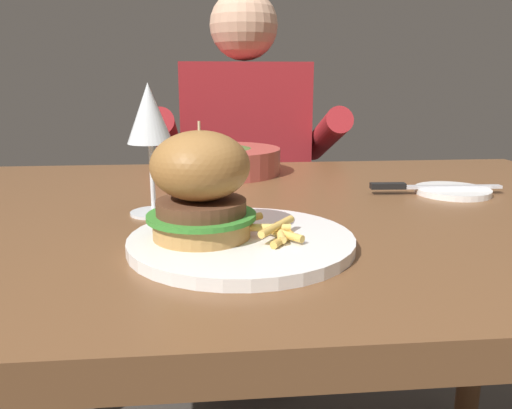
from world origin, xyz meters
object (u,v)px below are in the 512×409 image
object	(u,v)px
burger_sandwich	(201,185)
bread_plate	(452,191)
table_knife	(424,186)
soup_bowl	(225,160)
main_plate	(242,241)
diner_person	(245,206)
wine_glass	(149,119)

from	to	relation	value
burger_sandwich	bread_plate	bearing A→B (deg)	29.98
table_knife	soup_bowl	world-z (taller)	soup_bowl
bread_plate	burger_sandwich	bearing A→B (deg)	-150.02
main_plate	burger_sandwich	xyz separation A→B (m)	(-0.05, 0.00, 0.07)
table_knife	soup_bowl	xyz separation A→B (m)	(-0.34, 0.23, 0.02)
bread_plate	soup_bowl	xyz separation A→B (m)	(-0.39, 0.23, 0.02)
bread_plate	table_knife	xyz separation A→B (m)	(-0.05, 0.00, 0.01)
main_plate	table_knife	xyz separation A→B (m)	(0.33, 0.25, 0.01)
burger_sandwich	diner_person	distance (m)	0.94
main_plate	wine_glass	size ratio (longest dim) A/B	1.41
main_plate	burger_sandwich	size ratio (longest dim) A/B	1.99
bread_plate	soup_bowl	distance (m)	0.45
table_knife	diner_person	bearing A→B (deg)	112.39
burger_sandwich	diner_person	xyz separation A→B (m)	(0.11, 0.89, -0.25)
burger_sandwich	bread_plate	xyz separation A→B (m)	(0.43, 0.25, -0.07)
burger_sandwich	wine_glass	bearing A→B (deg)	114.36
diner_person	bread_plate	bearing A→B (deg)	-63.93
main_plate	diner_person	world-z (taller)	diner_person
burger_sandwich	soup_bowl	xyz separation A→B (m)	(0.04, 0.48, -0.05)
table_knife	burger_sandwich	bearing A→B (deg)	-146.47
burger_sandwich	wine_glass	distance (m)	0.19
main_plate	wine_glass	world-z (taller)	wine_glass
burger_sandwich	wine_glass	world-z (taller)	wine_glass
wine_glass	bread_plate	size ratio (longest dim) A/B	1.49
main_plate	diner_person	distance (m)	0.92
main_plate	wine_glass	xyz separation A→B (m)	(-0.12, 0.16, 0.13)
bread_plate	main_plate	bearing A→B (deg)	-146.92
bread_plate	diner_person	distance (m)	0.74
soup_bowl	main_plate	bearing A→B (deg)	-89.60
wine_glass	main_plate	bearing A→B (deg)	-53.78
diner_person	table_knife	bearing A→B (deg)	-67.61
main_plate	soup_bowl	size ratio (longest dim) A/B	1.14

